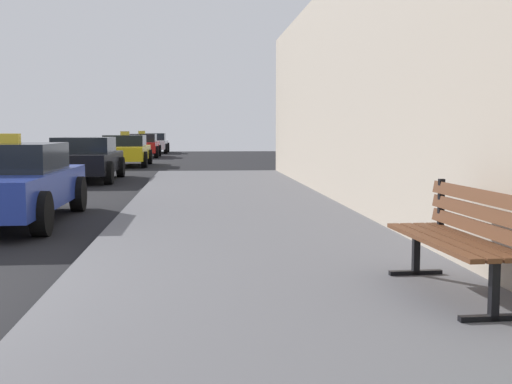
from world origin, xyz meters
TOP-DOWN VIEW (x-y plane):
  - sidewalk at (4.00, 0.00)m, footprint 4.00×32.00m
  - bench at (5.39, -0.49)m, footprint 0.56×1.74m
  - car_blue at (0.21, 5.22)m, footprint 1.96×4.45m
  - car_black at (-0.07, 14.03)m, footprint 2.03×4.40m
  - car_yellow at (0.27, 21.88)m, footprint 2.03×4.35m
  - car_red at (0.22, 30.74)m, footprint 1.96×4.06m
  - car_white at (0.43, 37.16)m, footprint 1.93×4.43m

SIDE VIEW (x-z plane):
  - sidewalk at x=4.00m, z-range 0.00..0.15m
  - car_red at x=0.22m, z-range -0.07..1.36m
  - car_white at x=0.43m, z-range 0.01..1.28m
  - car_black at x=-0.07m, z-range 0.01..1.28m
  - car_blue at x=0.21m, z-range -0.07..1.36m
  - car_yellow at x=0.27m, z-range -0.07..1.36m
  - bench at x=5.39m, z-range 0.22..1.11m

